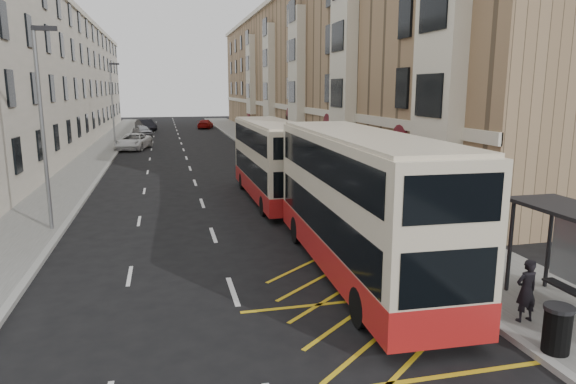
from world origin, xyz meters
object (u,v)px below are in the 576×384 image
object	(u,v)px
street_lamp_near	(43,118)
car_silver	(142,131)
street_lamp_far	(113,101)
car_red	(205,124)
pedestrian_near	(526,290)
double_decker_front	(359,203)
car_dark	(146,125)
pedestrian_far	(388,219)
white_van	(133,142)
double_decker_rear	(271,161)
litter_bin	(557,328)

from	to	relation	value
street_lamp_near	car_silver	world-z (taller)	street_lamp_near
street_lamp_far	car_red	world-z (taller)	street_lamp_far
street_lamp_far	pedestrian_near	world-z (taller)	street_lamp_far
double_decker_front	car_dark	bearing A→B (deg)	99.83
car_silver	car_red	xyz separation A→B (m)	(8.54, 10.74, -0.04)
pedestrian_far	white_van	bearing A→B (deg)	-39.40
double_decker_front	pedestrian_far	distance (m)	3.84
pedestrian_far	car_red	bearing A→B (deg)	-55.27
double_decker_rear	white_van	xyz separation A→B (m)	(-8.32, 25.43, -1.33)
pedestrian_far	car_silver	size ratio (longest dim) A/B	0.39
litter_bin	car_red	size ratio (longest dim) A/B	0.24
car_dark	pedestrian_near	bearing A→B (deg)	-99.19
double_decker_front	car_red	bearing A→B (deg)	91.78
street_lamp_near	pedestrian_near	world-z (taller)	street_lamp_near
double_decker_front	pedestrian_near	size ratio (longest dim) A/B	7.10
street_lamp_near	street_lamp_far	world-z (taller)	same
street_lamp_far	double_decker_front	world-z (taller)	street_lamp_far
double_decker_rear	litter_bin	bearing A→B (deg)	-81.18
double_decker_front	pedestrian_near	distance (m)	5.39
pedestrian_far	white_van	xyz separation A→B (m)	(-11.02, 34.03, -0.18)
white_van	car_silver	size ratio (longest dim) A/B	1.37
double_decker_rear	car_dark	distance (m)	48.44
car_silver	car_dark	distance (m)	7.94
pedestrian_near	car_red	distance (m)	66.50
street_lamp_far	pedestrian_far	world-z (taller)	street_lamp_far
double_decker_front	litter_bin	xyz separation A→B (m)	(2.30, -5.97, -1.58)
car_dark	double_decker_front	bearing A→B (deg)	-100.98
pedestrian_far	car_red	xyz separation A→B (m)	(-2.14, 59.20, -0.29)
white_van	car_dark	bearing A→B (deg)	101.65
car_red	double_decker_front	bearing A→B (deg)	102.96
pedestrian_near	car_silver	xyz separation A→B (m)	(-11.04, 55.71, -0.26)
car_dark	street_lamp_far	bearing A→B (deg)	-114.63
street_lamp_near	car_dark	distance (m)	51.91
car_silver	white_van	bearing A→B (deg)	-109.99
street_lamp_near	pedestrian_near	size ratio (longest dim) A/B	5.01
pedestrian_far	car_silver	world-z (taller)	pedestrian_far
double_decker_front	car_dark	xyz separation A→B (m)	(-8.21, 59.16, -1.48)
double_decker_rear	pedestrian_far	xyz separation A→B (m)	(2.71, -8.60, -1.16)
street_lamp_near	pedestrian_far	xyz separation A→B (m)	(12.70, -4.67, -3.69)
street_lamp_near	white_van	xyz separation A→B (m)	(1.68, 29.36, -3.87)
street_lamp_far	car_red	bearing A→B (deg)	66.71
car_dark	white_van	bearing A→B (deg)	-110.19
pedestrian_near	car_red	bearing A→B (deg)	-91.15
street_lamp_near	white_van	distance (m)	29.66
street_lamp_near	double_decker_rear	size ratio (longest dim) A/B	0.77
white_van	car_silver	bearing A→B (deg)	101.60
pedestrian_far	white_van	size ratio (longest dim) A/B	0.29
car_silver	car_dark	bearing A→B (deg)	70.16
street_lamp_far	double_decker_rear	xyz separation A→B (m)	(9.99, -26.07, -2.53)
street_lamp_near	double_decker_front	world-z (taller)	street_lamp_near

